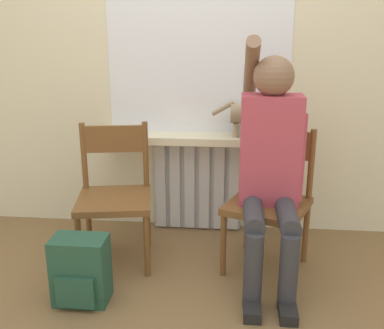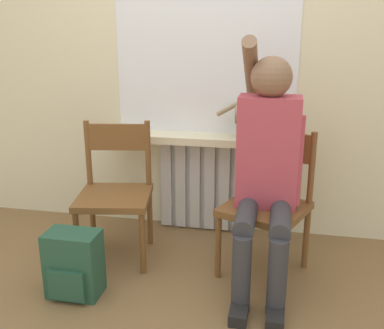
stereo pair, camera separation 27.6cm
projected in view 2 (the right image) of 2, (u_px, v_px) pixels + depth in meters
ground_plane at (162, 324)px, 2.23m from camera, size 12.00×12.00×0.00m
wall_with_window at (206, 37)px, 2.99m from camera, size 7.00×0.06×2.70m
radiator at (203, 185)px, 3.22m from camera, size 0.63×0.08×0.66m
windowsill at (202, 139)px, 3.05m from camera, size 1.28×0.22×0.05m
window_glass at (205, 61)px, 3.00m from camera, size 1.23×0.01×0.97m
chair_left at (115, 191)px, 2.80m from camera, size 0.51×0.51×0.85m
chair_right at (268, 202)px, 2.62m from camera, size 0.57×0.57×0.85m
person at (267, 162)px, 2.45m from camera, size 0.36×0.98×1.38m
cat at (257, 115)px, 2.93m from camera, size 0.44×0.13×0.24m
backpack at (74, 265)px, 2.43m from camera, size 0.29×0.21×0.37m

